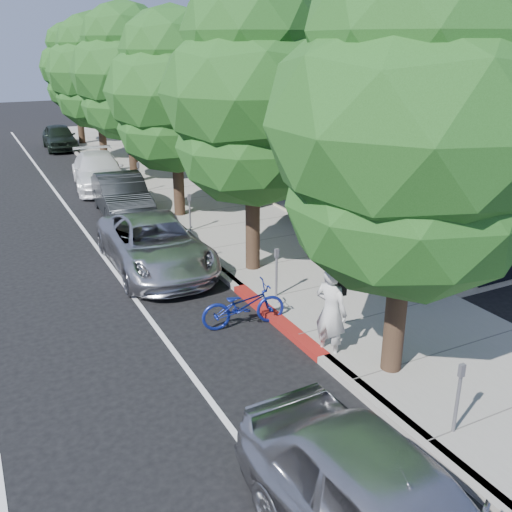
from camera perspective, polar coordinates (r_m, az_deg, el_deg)
ground at (r=12.70m, az=4.25°, el=-8.41°), size 120.00×120.00×0.00m
sidewalk at (r=20.18m, az=-1.90°, el=3.09°), size 4.60×56.00×0.15m
curb at (r=19.37m, az=-8.07°, el=2.13°), size 0.30×56.00×0.15m
curb_red_segment at (r=13.42m, az=2.04°, el=-6.30°), size 0.32×4.00×0.15m
storefront_building at (r=31.60m, az=2.39°, el=15.79°), size 10.00×36.00×7.00m
street_tree_0 at (r=10.15m, az=15.46°, el=12.10°), size 5.14×5.14×7.85m
street_tree_1 at (r=15.10m, az=-0.36°, el=15.65°), size 4.77×4.77×7.83m
street_tree_2 at (r=20.64m, az=-8.18°, el=15.79°), size 4.81×4.81×7.37m
street_tree_3 at (r=26.35m, az=-12.77°, el=17.27°), size 4.86×4.86×7.85m
street_tree_4 at (r=32.18m, az=-15.66°, el=17.21°), size 5.11×5.11×7.67m
street_tree_5 at (r=38.07m, az=-17.69°, el=17.44°), size 4.14×4.14×7.40m
cyclist at (r=11.75m, az=7.51°, el=-5.52°), size 0.71×0.86×2.01m
bicycle at (r=13.05m, az=-1.27°, el=-4.95°), size 2.04×0.96×1.03m
silver_suv at (r=16.48m, az=-10.07°, el=1.14°), size 2.65×5.44×1.49m
dark_sedan at (r=21.97m, az=-13.28°, el=5.89°), size 1.98×4.78×1.54m
white_pickup at (r=26.65m, az=-15.48°, el=8.19°), size 2.75×5.43×1.51m
dark_suv_far at (r=37.29m, az=-19.07°, el=11.18°), size 1.93×4.45×1.50m
pedestrian at (r=18.08m, az=6.90°, el=3.65°), size 0.81×0.67×1.54m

